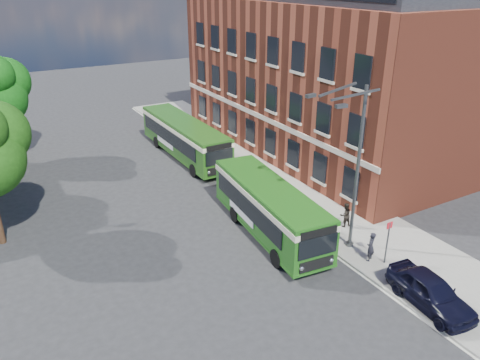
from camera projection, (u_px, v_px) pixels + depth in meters
ground at (250, 256)px, 24.98m from camera, size 120.00×120.00×0.00m
pavement at (275, 177)px, 34.47m from camera, size 6.00×48.00×0.15m
kerb_line at (239, 186)px, 33.11m from camera, size 0.12×48.00×0.01m
brick_office at (322, 65)px, 38.03m from camera, size 12.10×26.00×14.20m
street_lamp at (352, 168)px, 23.65m from camera, size 2.96×2.38×9.00m
bus_stop_sign at (388, 240)px, 23.59m from camera, size 0.35×0.08×2.52m
bus_front at (269, 206)px, 26.35m from camera, size 3.48×10.18×3.02m
bus_rear at (184, 135)px, 37.74m from camera, size 2.77×12.20×3.02m
parked_car at (431, 291)px, 20.75m from camera, size 2.21×4.54×1.49m
pedestrian_a at (371, 247)px, 24.04m from camera, size 0.70×0.62×1.61m
pedestrian_b at (345, 215)px, 27.33m from camera, size 0.79×0.65×1.49m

